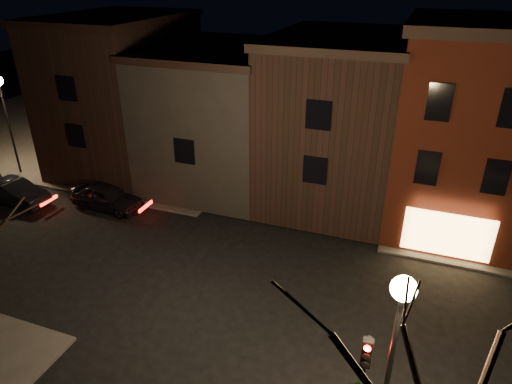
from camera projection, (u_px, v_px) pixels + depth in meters
ground at (247, 290)px, 19.98m from camera, size 120.00×120.00×0.00m
sidewalk_far_left at (127, 115)px, 42.95m from camera, size 30.00×30.00×0.12m
corner_building at (462, 128)px, 23.00m from camera, size 6.50×8.50×10.50m
row_building_a at (337, 119)px, 26.14m from camera, size 7.30×10.30×9.40m
row_building_b at (222, 115)px, 28.63m from camera, size 7.80×10.30×8.40m
row_building_c at (123, 93)px, 30.56m from camera, size 7.30×10.30×9.90m
street_lamp_near at (397, 327)px, 10.69m from camera, size 0.60×0.60×6.48m
street_lamp_far at (2, 99)px, 28.79m from camera, size 0.60×0.60×6.48m
traffic_signal at (364, 376)px, 12.35m from camera, size 0.58×0.38×4.05m
parked_car_a at (107, 197)px, 26.36m from camera, size 4.44×2.00×1.48m
parked_car_b at (15, 192)px, 26.98m from camera, size 4.44×1.81×1.43m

